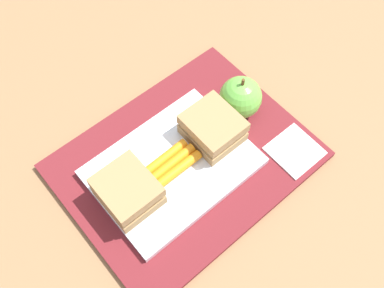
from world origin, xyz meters
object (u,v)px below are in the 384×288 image
food_tray (173,167)px  sandwich_half_left (128,191)px  carrot_sticks_bundle (173,163)px  apple (240,97)px  paper_napkin (295,151)px  sandwich_half_right (213,128)px

food_tray → sandwich_half_left: sandwich_half_left is taller
food_tray → sandwich_half_left: bearing=180.0°
food_tray → carrot_sticks_bundle: carrot_sticks_bundle is taller
sandwich_half_left → carrot_sticks_bundle: (0.08, 0.00, -0.01)m
food_tray → carrot_sticks_bundle: (0.00, 0.00, 0.01)m
food_tray → apple: (0.15, 0.01, 0.03)m
food_tray → sandwich_half_left: 0.08m
paper_napkin → sandwich_half_left: bearing=157.7°
food_tray → sandwich_half_right: bearing=0.0°
carrot_sticks_bundle → sandwich_half_left: bearing=-179.8°
food_tray → sandwich_half_right: sandwich_half_right is taller
paper_napkin → carrot_sticks_bundle: bearing=148.5°
carrot_sticks_bundle → paper_napkin: size_ratio=1.13×
food_tray → carrot_sticks_bundle: 0.01m
food_tray → apple: size_ratio=2.96×
carrot_sticks_bundle → apple: (0.15, 0.01, 0.01)m
sandwich_half_right → apple: 0.07m
carrot_sticks_bundle → apple: 0.15m
sandwich_half_left → sandwich_half_right: 0.16m
sandwich_half_right → carrot_sticks_bundle: size_ratio=1.01×
sandwich_half_right → carrot_sticks_bundle: bearing=179.8°
sandwich_half_right → paper_napkin: size_ratio=1.14×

